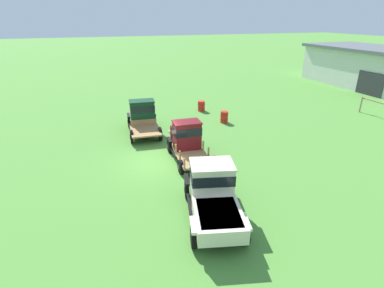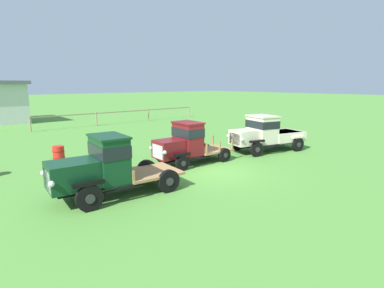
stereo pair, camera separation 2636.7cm
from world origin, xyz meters
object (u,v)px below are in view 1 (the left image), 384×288
farm_shed (378,68)px  vintage_truck_midrow_center (212,191)px  vintage_truck_second_in_line (186,139)px  oil_drum_beside_row (224,117)px  oil_drum_near_fence (201,106)px  vintage_truck_foreground_near (142,115)px

farm_shed → vintage_truck_midrow_center: bearing=-59.8°
farm_shed → vintage_truck_second_in_line: farm_shed is taller
farm_shed → oil_drum_beside_row: 22.85m
farm_shed → vintage_truck_second_in_line: size_ratio=3.77×
vintage_truck_second_in_line → oil_drum_near_fence: vintage_truck_second_in_line is taller
vintage_truck_second_in_line → vintage_truck_midrow_center: bearing=-8.2°
farm_shed → vintage_truck_second_in_line: bearing=-69.0°
vintage_truck_second_in_line → oil_drum_near_fence: size_ratio=5.16×
vintage_truck_midrow_center → oil_drum_near_fence: (-14.27, 5.12, -0.70)m
vintage_truck_foreground_near → oil_drum_beside_row: bearing=86.9°
vintage_truck_second_in_line → oil_drum_beside_row: (-4.91, 4.83, -0.68)m
vintage_truck_second_in_line → oil_drum_beside_row: 6.93m
vintage_truck_midrow_center → oil_drum_beside_row: 12.16m
vintage_truck_second_in_line → vintage_truck_foreground_near: bearing=-163.3°
vintage_truck_midrow_center → vintage_truck_foreground_near: bearing=-176.1°
vintage_truck_foreground_near → vintage_truck_second_in_line: 5.50m
vintage_truck_second_in_line → farm_shed: bearing=111.0°
vintage_truck_second_in_line → vintage_truck_midrow_center: size_ratio=0.87×
vintage_truck_second_in_line → oil_drum_near_fence: 9.50m
vintage_truck_foreground_near → oil_drum_beside_row: (0.35, 6.42, -0.74)m
oil_drum_beside_row → vintage_truck_foreground_near: bearing=-93.1°
oil_drum_beside_row → vintage_truck_midrow_center: bearing=-27.9°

